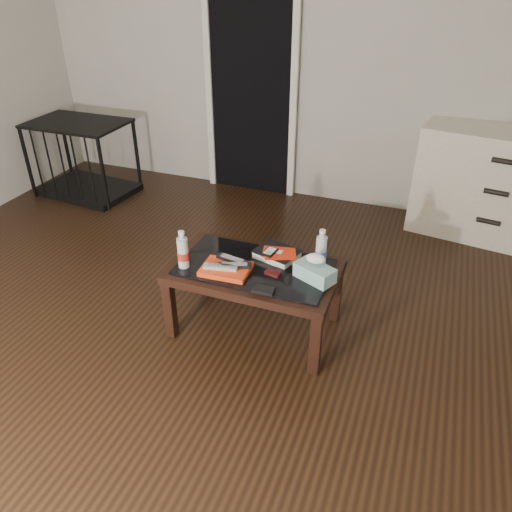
{
  "coord_description": "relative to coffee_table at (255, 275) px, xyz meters",
  "views": [
    {
      "loc": [
        1.31,
        -1.96,
        2.07
      ],
      "look_at": [
        0.44,
        0.37,
        0.55
      ],
      "focal_mm": 35.0,
      "sensor_mm": 36.0,
      "label": 1
    }
  ],
  "objects": [
    {
      "name": "water_bottle_right",
      "position": [
        0.36,
        0.15,
        0.18
      ],
      "size": [
        0.07,
        0.07,
        0.24
      ],
      "primitive_type": "cylinder",
      "rotation": [
        0.0,
        0.0,
        0.09
      ],
      "color": "silver",
      "rests_on": "coffee_table"
    },
    {
      "name": "textbook",
      "position": [
        0.09,
        0.14,
        0.09
      ],
      "size": [
        0.3,
        0.26,
        0.05
      ],
      "primitive_type": "cube",
      "rotation": [
        0.0,
        0.0,
        -0.28
      ],
      "color": "black",
      "rests_on": "coffee_table"
    },
    {
      "name": "ipod",
      "position": [
        0.06,
        0.1,
        0.12
      ],
      "size": [
        0.08,
        0.11,
        0.02
      ],
      "primitive_type": "cube",
      "rotation": [
        0.0,
        0.0,
        -0.15
      ],
      "color": "black",
      "rests_on": "dvd_mailers"
    },
    {
      "name": "ground",
      "position": [
        -0.42,
        -0.39,
        -0.4
      ],
      "size": [
        5.0,
        5.0,
        0.0
      ],
      "primitive_type": "plane",
      "color": "black",
      "rests_on": "ground"
    },
    {
      "name": "dvd_mailers",
      "position": [
        0.1,
        0.13,
        0.11
      ],
      "size": [
        0.21,
        0.17,
        0.01
      ],
      "primitive_type": "cube",
      "rotation": [
        0.0,
        0.0,
        0.2
      ],
      "color": "red",
      "rests_on": "textbook"
    },
    {
      "name": "tissue_box",
      "position": [
        0.37,
        -0.01,
        0.11
      ],
      "size": [
        0.26,
        0.21,
        0.09
      ],
      "primitive_type": "cube",
      "rotation": [
        0.0,
        0.0,
        -0.43
      ],
      "color": "#21787B",
      "rests_on": "coffee_table"
    },
    {
      "name": "water_bottle_left",
      "position": [
        -0.4,
        -0.15,
        0.18
      ],
      "size": [
        0.07,
        0.07,
        0.24
      ],
      "primitive_type": "cylinder",
      "rotation": [
        0.0,
        0.0,
        0.12
      ],
      "color": "#B3B8BE",
      "rests_on": "coffee_table"
    },
    {
      "name": "remote_black_front",
      "position": [
        -0.09,
        -0.09,
        0.11
      ],
      "size": [
        0.21,
        0.11,
        0.02
      ],
      "primitive_type": "cube",
      "rotation": [
        0.0,
        0.0,
        0.34
      ],
      "color": "black",
      "rests_on": "magazines"
    },
    {
      "name": "dresser",
      "position": [
        1.38,
        1.83,
        0.05
      ],
      "size": [
        1.26,
        0.68,
        0.9
      ],
      "rotation": [
        0.0,
        0.0,
        -0.16
      ],
      "color": "silver",
      "rests_on": "ground"
    },
    {
      "name": "coffee_table",
      "position": [
        0.0,
        0.0,
        0.0
      ],
      "size": [
        1.0,
        0.6,
        0.46
      ],
      "color": "black",
      "rests_on": "ground"
    },
    {
      "name": "wallet",
      "position": [
        0.14,
        -0.23,
        0.07
      ],
      "size": [
        0.12,
        0.07,
        0.02
      ],
      "primitive_type": "cube",
      "rotation": [
        0.0,
        0.0,
        0.03
      ],
      "color": "black",
      "rests_on": "coffee_table"
    },
    {
      "name": "pet_crate",
      "position": [
        -2.32,
        1.4,
        -0.17
      ],
      "size": [
        0.95,
        0.69,
        0.71
      ],
      "rotation": [
        0.0,
        0.0,
        -0.1
      ],
      "color": "black",
      "rests_on": "ground"
    },
    {
      "name": "remote_black_back",
      "position": [
        -0.13,
        -0.04,
        0.11
      ],
      "size": [
        0.21,
        0.09,
        0.02
      ],
      "primitive_type": "cube",
      "rotation": [
        0.0,
        0.0,
        -0.18
      ],
      "color": "black",
      "rests_on": "magazines"
    },
    {
      "name": "remote_silver",
      "position": [
        -0.16,
        -0.14,
        0.11
      ],
      "size": [
        0.21,
        0.09,
        0.02
      ],
      "primitive_type": "cube",
      "rotation": [
        0.0,
        0.0,
        0.2
      ],
      "color": "#A3A4A7",
      "rests_on": "magazines"
    },
    {
      "name": "room_shell",
      "position": [
        -0.42,
        -0.39,
        1.22
      ],
      "size": [
        5.0,
        5.0,
        5.0
      ],
      "color": "#B8B5AA",
      "rests_on": "ground"
    },
    {
      "name": "magazines",
      "position": [
        -0.14,
        -0.11,
        0.08
      ],
      "size": [
        0.29,
        0.22,
        0.03
      ],
      "primitive_type": "cube",
      "rotation": [
        0.0,
        0.0,
        0.05
      ],
      "color": "red",
      "rests_on": "coffee_table"
    },
    {
      "name": "flip_phone",
      "position": [
        0.13,
        -0.05,
        0.08
      ],
      "size": [
        0.1,
        0.06,
        0.02
      ],
      "primitive_type": "cube",
      "rotation": [
        0.0,
        0.0,
        -0.16
      ],
      "color": "black",
      "rests_on": "coffee_table"
    },
    {
      "name": "doorway",
      "position": [
        -0.82,
        2.07,
        0.63
      ],
      "size": [
        0.9,
        0.08,
        2.07
      ],
      "color": "black",
      "rests_on": "ground"
    }
  ]
}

